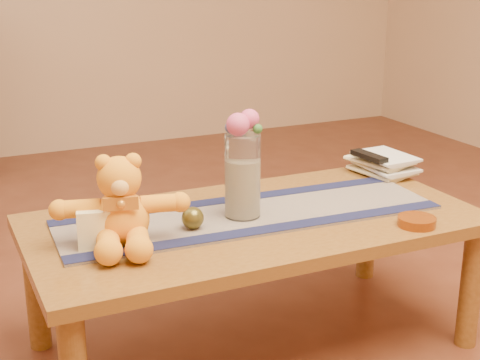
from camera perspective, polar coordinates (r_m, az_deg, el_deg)
name	(u,v)px	position (r m, az deg, el deg)	size (l,w,h in m)	color
floor	(254,345)	(2.38, 1.12, -13.29)	(5.50, 5.50, 0.00)	#522617
coffee_table_top	(254,224)	(2.19, 1.19, -3.58)	(1.40, 0.70, 0.04)	brown
table_leg_fr	(471,288)	(2.40, 18.33, -8.35)	(0.07, 0.07, 0.41)	brown
table_leg_bl	(36,290)	(2.37, -16.31, -8.58)	(0.07, 0.07, 0.41)	brown
table_leg_br	(367,228)	(2.81, 10.34, -3.88)	(0.07, 0.07, 0.41)	brown
persian_runner	(249,215)	(2.20, 0.78, -2.84)	(1.20, 0.35, 0.01)	#1D1845
runner_border_near	(269,229)	(2.07, 2.35, -4.00)	(1.20, 0.06, 0.00)	#13173B
runner_border_far	(232,199)	(2.32, -0.62, -1.57)	(1.20, 0.06, 0.00)	#13173B
teddy_bear	(120,201)	(1.97, -9.74, -1.70)	(0.36, 0.30, 0.24)	orange
pillar_candle	(95,226)	(1.98, -11.79, -3.72)	(0.09, 0.09, 0.11)	#FEF5BB
candle_wick	(93,206)	(1.96, -11.90, -2.06)	(0.00, 0.00, 0.01)	black
glass_vase	(243,176)	(2.13, 0.21, 0.34)	(0.11, 0.11, 0.26)	silver
potpourri_fill	(243,188)	(2.14, 0.21, -0.66)	(0.09, 0.09, 0.18)	beige
rose_left	(238,125)	(2.07, -0.17, 4.55)	(0.07, 0.07, 0.07)	#C9477C
rose_right	(249,119)	(2.10, 0.78, 5.02)	(0.06, 0.06, 0.06)	#C9477C
blue_flower_back	(241,123)	(2.13, 0.06, 4.70)	(0.04, 0.04, 0.04)	#445495
blue_flower_side	(231,128)	(2.10, -0.76, 4.30)	(0.04, 0.04, 0.04)	#445495
leaf_sprig	(258,129)	(2.09, 1.44, 4.20)	(0.03, 0.03, 0.03)	#33662D
bronze_ball	(193,218)	(2.07, -3.88, -3.11)	(0.07, 0.07, 0.07)	#4F471A
book_bottom	(366,175)	(2.62, 10.26, 0.42)	(0.17, 0.22, 0.02)	#F2E6BB
book_lower	(368,170)	(2.61, 10.42, 0.81)	(0.16, 0.22, 0.02)	#F2E6BB
book_upper	(365,165)	(2.60, 10.16, 1.22)	(0.17, 0.22, 0.02)	#F2E6BB
book_top	(368,160)	(2.60, 10.42, 1.62)	(0.16, 0.22, 0.02)	#F2E6BB
tv_remote	(369,156)	(2.59, 10.49, 1.94)	(0.04, 0.16, 0.02)	black
amber_dish	(417,221)	(2.18, 14.24, -3.30)	(0.12, 0.12, 0.03)	#BF5914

